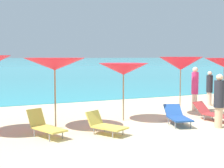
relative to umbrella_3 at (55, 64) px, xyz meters
name	(u,v)px	position (x,y,z in m)	size (l,w,h in m)	color
ground_plane	(85,98)	(4.09, 8.10, -2.27)	(50.00, 100.00, 0.30)	beige
umbrella_3	(55,64)	(0.00, 0.00, 0.00)	(2.05, 2.05, 2.33)	#9E7F59
umbrella_4	(123,69)	(2.62, 0.17, -0.21)	(1.82, 1.82, 2.12)	#9E7F59
umbrella_5	(181,63)	(5.18, 0.16, -0.03)	(1.77, 1.77, 2.36)	#9E7F59
lounge_chair_1	(105,125)	(1.13, -1.50, -1.83)	(1.10, 1.38, 0.67)	#D8BF4C
lounge_chair_6	(45,126)	(-0.61, -1.05, -1.78)	(0.97, 1.47, 0.78)	#D8BF4C
lounge_chair_7	(212,113)	(5.56, -1.27, -1.82)	(0.70, 1.58, 0.64)	#A53333
lounge_chair_10	(177,116)	(3.94, -1.36, -1.80)	(1.01, 1.56, 0.64)	#1E478C
beachgoer_1	(219,99)	(4.92, -2.30, -1.17)	(0.34, 0.34, 1.79)	#DBAA84
beachgoer_2	(195,87)	(6.43, 0.77, -1.08)	(0.30, 0.30, 1.92)	beige
beachgoer_3	(209,87)	(8.09, 1.72, -1.24)	(0.30, 0.30, 1.66)	beige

